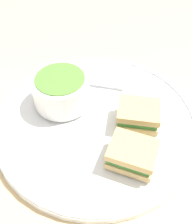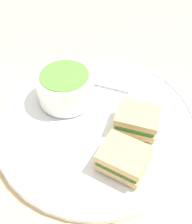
% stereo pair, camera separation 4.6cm
% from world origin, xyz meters
% --- Properties ---
extents(ground_plane, '(2.40, 2.40, 0.00)m').
position_xyz_m(ground_plane, '(0.00, 0.00, 0.00)').
color(ground_plane, '#D1B27F').
extents(plate, '(0.36, 0.36, 0.02)m').
position_xyz_m(plate, '(0.00, 0.00, 0.01)').
color(plate, white).
rests_on(plate, ground_plane).
extents(soup_bowl, '(0.11, 0.11, 0.06)m').
position_xyz_m(soup_bowl, '(-0.01, -0.08, 0.05)').
color(soup_bowl, white).
rests_on(soup_bowl, plate).
extents(spoon, '(0.04, 0.10, 0.01)m').
position_xyz_m(spoon, '(-0.07, -0.06, 0.02)').
color(spoon, silver).
rests_on(spoon, plate).
extents(sandwich_half_near, '(0.06, 0.08, 0.04)m').
position_xyz_m(sandwich_half_near, '(0.06, 0.09, 0.04)').
color(sandwich_half_near, tan).
rests_on(sandwich_half_near, plate).
extents(sandwich_half_far, '(0.08, 0.09, 0.04)m').
position_xyz_m(sandwich_half_far, '(-0.02, 0.07, 0.04)').
color(sandwich_half_far, tan).
rests_on(sandwich_half_far, plate).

